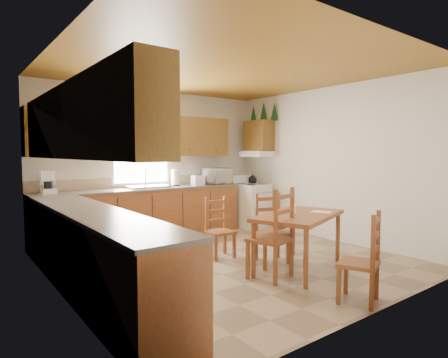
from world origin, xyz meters
TOP-DOWN VIEW (x-y plane):
  - floor at (0.00, 0.00)m, footprint 4.50×4.50m
  - ceiling at (0.00, 0.00)m, footprint 4.50×4.50m
  - wall_left at (-2.25, 0.00)m, footprint 4.50×4.50m
  - wall_right at (2.25, 0.00)m, footprint 4.50×4.50m
  - wall_back at (0.00, 2.25)m, footprint 4.50×4.50m
  - wall_front at (0.00, -2.25)m, footprint 4.50×4.50m
  - lower_cab_back at (-0.38, 1.95)m, footprint 3.75×0.60m
  - lower_cab_left at (-1.95, -0.15)m, footprint 0.60×3.60m
  - counter_back at (-0.38, 1.95)m, footprint 3.75×0.63m
  - counter_left at (-1.95, -0.15)m, footprint 0.63×3.60m
  - backsplash at (-0.38, 2.24)m, footprint 3.75×0.01m
  - upper_cab_back_left at (-1.55, 2.08)m, footprint 1.41×0.33m
  - upper_cab_back_right at (0.86, 2.08)m, footprint 1.25×0.33m
  - upper_cab_left at (-2.08, -0.15)m, footprint 0.33×3.60m
  - upper_cab_stove at (2.08, 1.65)m, footprint 0.33×0.62m
  - range_hood at (2.03, 1.65)m, footprint 0.44×0.62m
  - window_frame at (-0.30, 2.22)m, footprint 1.13×0.02m
  - window_pane at (-0.30, 2.21)m, footprint 1.05×0.01m
  - window_valance at (-0.30, 2.19)m, footprint 1.19×0.01m
  - sink_basin at (-0.30, 1.95)m, footprint 0.75×0.45m
  - pine_decal_a at (2.21, 1.33)m, footprint 0.22×0.22m
  - pine_decal_b at (2.21, 1.65)m, footprint 0.22×0.22m
  - pine_decal_c at (2.21, 1.97)m, footprint 0.22×0.22m
  - stove at (1.88, 1.63)m, footprint 0.61×0.63m
  - coffeemaker at (-1.94, 1.99)m, footprint 0.26×0.29m
  - paper_towel at (0.27, 2.00)m, footprint 0.16×0.16m
  - toaster at (0.71, 1.88)m, footprint 0.24×0.17m
  - microwave at (1.20, 1.93)m, footprint 0.59×0.47m
  - dining_table at (0.49, -0.88)m, footprint 1.57×1.22m
  - chair_near_left at (0.16, -1.99)m, footprint 0.51×0.50m
  - chair_near_right at (-0.04, -0.90)m, footprint 0.57×0.55m
  - chair_far_left at (0.02, 0.21)m, footprint 0.42×0.40m
  - chair_far_right at (0.45, -0.42)m, footprint 0.51×0.50m
  - table_paper at (0.86, -0.95)m, footprint 0.27×0.31m
  - table_card at (0.44, -0.85)m, footprint 0.08×0.04m

SIDE VIEW (x-z plane):
  - floor at x=0.00m, z-range 0.00..0.00m
  - dining_table at x=0.49m, z-range 0.00..0.74m
  - chair_far_left at x=0.02m, z-range 0.00..0.88m
  - lower_cab_back at x=-0.38m, z-range 0.00..0.88m
  - lower_cab_left at x=-1.95m, z-range 0.00..0.88m
  - stove at x=1.88m, z-range 0.00..0.88m
  - chair_near_left at x=0.16m, z-range 0.00..0.94m
  - chair_far_right at x=0.45m, z-range 0.00..0.95m
  - chair_near_right at x=-0.04m, z-range 0.00..1.11m
  - table_paper at x=0.86m, z-range 0.74..0.75m
  - table_card at x=0.44m, z-range 0.74..0.85m
  - counter_back at x=-0.38m, z-range 0.88..0.92m
  - counter_left at x=-1.95m, z-range 0.88..0.92m
  - sink_basin at x=-0.30m, z-range 0.92..0.96m
  - backsplash at x=-0.38m, z-range 0.92..1.10m
  - toaster at x=0.71m, z-range 0.92..1.11m
  - paper_towel at x=0.27m, z-range 0.92..1.23m
  - microwave at x=1.20m, z-range 0.92..1.23m
  - coffeemaker at x=-1.94m, z-range 0.92..1.26m
  - wall_left at x=-2.25m, z-range 1.35..1.35m
  - wall_right at x=2.25m, z-range 1.35..1.35m
  - wall_back at x=0.00m, z-range 1.35..1.35m
  - wall_front at x=0.00m, z-range 1.35..1.35m
  - range_hood at x=2.03m, z-range 1.46..1.58m
  - window_frame at x=-0.30m, z-range 0.96..2.14m
  - window_pane at x=-0.30m, z-range 1.00..2.10m
  - upper_cab_back_left at x=-1.55m, z-range 1.48..2.23m
  - upper_cab_back_right at x=0.86m, z-range 1.48..2.23m
  - upper_cab_left at x=-2.08m, z-range 1.48..2.23m
  - upper_cab_stove at x=2.08m, z-range 1.59..2.21m
  - window_valance at x=-0.30m, z-range 1.93..2.17m
  - pine_decal_a at x=2.21m, z-range 2.20..2.56m
  - pine_decal_c at x=2.21m, z-range 2.20..2.56m
  - pine_decal_b at x=2.21m, z-range 2.24..2.60m
  - ceiling at x=0.00m, z-range 2.70..2.70m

